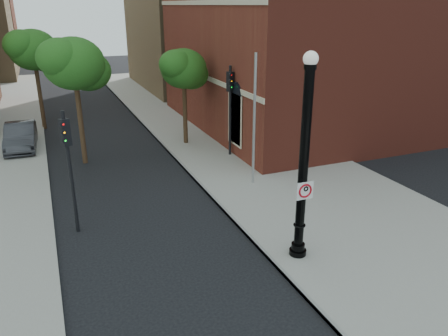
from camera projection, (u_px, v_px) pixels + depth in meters
name	position (u px, v px, depth m)	size (l,w,h in m)	color
ground	(205.00, 271.00, 12.91)	(120.00, 120.00, 0.00)	black
sidewalk_right	(245.00, 149.00, 23.69)	(8.00, 60.00, 0.12)	gray
curb_edge	(175.00, 158.00, 22.27)	(0.10, 60.00, 0.14)	gray
brick_wall_building	(359.00, 23.00, 28.57)	(22.30, 16.30, 12.50)	maroon
bg_building_tan_b	(252.00, 9.00, 42.15)	(22.00, 14.00, 14.00)	olive
lamppost	(303.00, 171.00, 12.58)	(0.53, 0.53, 6.26)	black
no_parking_sign	(305.00, 191.00, 12.64)	(0.54, 0.06, 0.54)	white
parked_car	(21.00, 136.00, 23.60)	(1.50, 4.29, 1.41)	#2D2D32
traffic_signal_left	(68.00, 153.00, 14.16)	(0.35, 0.38, 4.28)	black
traffic_signal_right	(230.00, 97.00, 21.55)	(0.36, 0.41, 4.64)	black
utility_pole	(254.00, 122.00, 18.10)	(0.11, 0.11, 5.63)	#999999
street_tree_a	(75.00, 65.00, 20.14)	(3.36, 3.04, 6.06)	#302213
street_tree_b	(34.00, 51.00, 26.14)	(3.37, 3.05, 6.08)	#302213
street_tree_c	(184.00, 70.00, 23.20)	(2.92, 2.64, 5.26)	#302213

